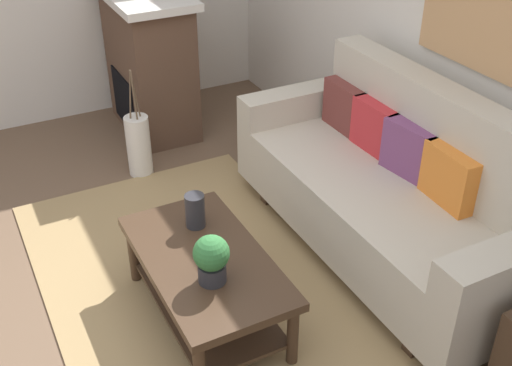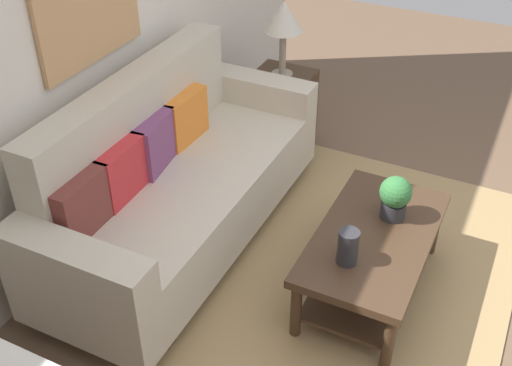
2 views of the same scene
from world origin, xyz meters
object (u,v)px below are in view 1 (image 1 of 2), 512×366
at_px(throw_pillow_maroon, 345,107).
at_px(throw_pillow_orange, 450,177).
at_px(couch, 388,191).
at_px(tabletop_vase, 195,211).
at_px(throw_pillow_plum, 410,150).
at_px(throw_pillow_crimson, 376,127).
at_px(potted_plant_tabletop, 211,258).
at_px(coffee_table, 206,274).
at_px(fireplace, 150,62).
at_px(floor_vase, 139,146).

relative_size(throw_pillow_maroon, throw_pillow_orange, 1.00).
relative_size(couch, tabletop_vase, 11.01).
bearing_deg(throw_pillow_plum, throw_pillow_crimson, 180.00).
xyz_separation_m(throw_pillow_plum, potted_plant_tabletop, (0.25, -1.40, -0.11)).
bearing_deg(coffee_table, couch, 93.06).
height_order(couch, throw_pillow_orange, couch).
bearing_deg(throw_pillow_crimson, throw_pillow_orange, 0.00).
distance_m(throw_pillow_crimson, fireplace, 2.12).
bearing_deg(throw_pillow_crimson, fireplace, -157.19).
bearing_deg(throw_pillow_orange, throw_pillow_crimson, 180.00).
bearing_deg(throw_pillow_plum, coffee_table, -87.23).
relative_size(throw_pillow_orange, fireplace, 0.31).
height_order(coffee_table, fireplace, fireplace).
relative_size(throw_pillow_crimson, throw_pillow_orange, 1.00).
xyz_separation_m(couch, throw_pillow_maroon, (-0.68, 0.13, 0.25)).
relative_size(throw_pillow_plum, throw_pillow_orange, 1.00).
relative_size(throw_pillow_maroon, potted_plant_tabletop, 1.37).
xyz_separation_m(throw_pillow_crimson, floor_vase, (-1.26, -1.18, -0.45)).
bearing_deg(throw_pillow_crimson, potted_plant_tabletop, -67.06).
bearing_deg(throw_pillow_plum, tabletop_vase, -99.34).
bearing_deg(couch, throw_pillow_plum, 90.00).
distance_m(throw_pillow_crimson, throw_pillow_orange, 0.68).
xyz_separation_m(throw_pillow_plum, throw_pillow_orange, (0.34, 0.00, 0.00)).
bearing_deg(tabletop_vase, potted_plant_tabletop, -12.93).
relative_size(throw_pillow_maroon, fireplace, 0.31).
relative_size(throw_pillow_orange, potted_plant_tabletop, 1.37).
bearing_deg(couch, coffee_table, -86.94).
relative_size(fireplace, floor_vase, 2.48).
xyz_separation_m(coffee_table, floor_vase, (-1.66, 0.18, -0.08)).
distance_m(couch, coffee_table, 1.24).
xyz_separation_m(fireplace, floor_vase, (0.69, -0.36, -0.35)).
bearing_deg(throw_pillow_maroon, tabletop_vase, -70.27).
bearing_deg(throw_pillow_maroon, throw_pillow_orange, 0.00).
bearing_deg(throw_pillow_plum, potted_plant_tabletop, -79.70).
relative_size(throw_pillow_crimson, floor_vase, 0.77).
distance_m(throw_pillow_maroon, potted_plant_tabletop, 1.68).
xyz_separation_m(throw_pillow_plum, fireplace, (-2.29, -0.82, -0.09)).
relative_size(coffee_table, floor_vase, 2.35).
xyz_separation_m(tabletop_vase, fireplace, (-2.08, 0.47, 0.06)).
xyz_separation_m(tabletop_vase, floor_vase, (-1.39, 0.11, -0.30)).
distance_m(couch, tabletop_vase, 1.19).
bearing_deg(throw_pillow_plum, throw_pillow_orange, 0.00).
xyz_separation_m(throw_pillow_crimson, tabletop_vase, (0.13, -1.29, -0.15)).
bearing_deg(throw_pillow_crimson, throw_pillow_plum, 0.00).
bearing_deg(throw_pillow_orange, fireplace, -162.65).
bearing_deg(tabletop_vase, throw_pillow_plum, 80.66).
height_order(couch, floor_vase, couch).
bearing_deg(couch, fireplace, -163.12).
bearing_deg(throw_pillow_maroon, throw_pillow_plum, 0.00).
relative_size(throw_pillow_orange, tabletop_vase, 1.82).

